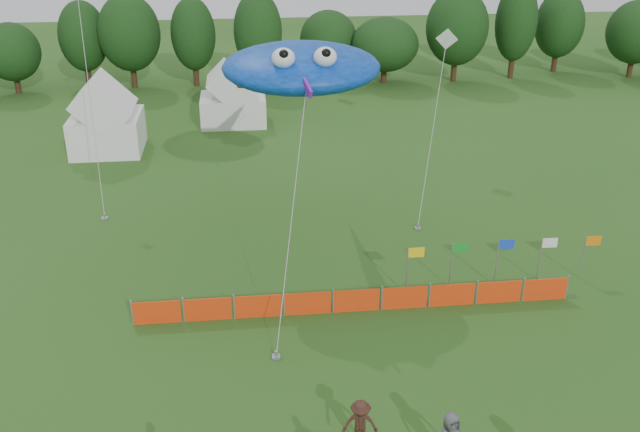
{
  "coord_description": "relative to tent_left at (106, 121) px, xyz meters",
  "views": [
    {
      "loc": [
        -2.55,
        -16.78,
        15.83
      ],
      "look_at": [
        0.0,
        6.0,
        5.2
      ],
      "focal_mm": 40.0,
      "sensor_mm": 36.0,
      "label": 1
    }
  ],
  "objects": [
    {
      "name": "flag_row",
      "position": [
        19.52,
        -19.79,
        -0.55
      ],
      "size": [
        8.73,
        0.57,
        2.22
      ],
      "color": "gray",
      "rests_on": "ground"
    },
    {
      "name": "treeline",
      "position": [
        13.01,
        15.96,
        2.18
      ],
      "size": [
        104.57,
        8.78,
        8.36
      ],
      "color": "#382314",
      "rests_on": "ground"
    },
    {
      "name": "tent_right",
      "position": [
        8.17,
        5.07,
        -0.31
      ],
      "size": [
        4.75,
        3.8,
        3.35
      ],
      "color": "silver",
      "rests_on": "ground"
    },
    {
      "name": "small_kite_dark",
      "position": [
        0.74,
        -7.23,
        5.1
      ],
      "size": [
        1.75,
        7.21,
        13.59
      ],
      "color": "black",
      "rests_on": "ground"
    },
    {
      "name": "spectator_c",
      "position": [
        11.98,
        -28.89,
        -1.14
      ],
      "size": [
        1.2,
        0.8,
        1.72
      ],
      "primitive_type": "imported",
      "rotation": [
        0.0,
        0.0,
        -0.15
      ],
      "color": "#371E16",
      "rests_on": "ground"
    },
    {
      "name": "stingray_kite",
      "position": [
        11.47,
        -15.11,
        6.78
      ],
      "size": [
        7.02,
        17.66,
        10.03
      ],
      "color": "blue",
      "rests_on": "ground"
    },
    {
      "name": "barrier_fence",
      "position": [
        13.09,
        -21.21,
        -1.5
      ],
      "size": [
        17.9,
        0.06,
        1.0
      ],
      "color": "red",
      "rests_on": "ground"
    },
    {
      "name": "small_kite_white",
      "position": [
        20.15,
        -6.58,
        3.55
      ],
      "size": [
        4.55,
        10.39,
        8.21
      ],
      "color": "silver",
      "rests_on": "ground"
    },
    {
      "name": "tent_left",
      "position": [
        0.0,
        0.0,
        0.0
      ],
      "size": [
        4.5,
        4.5,
        3.97
      ],
      "color": "white",
      "rests_on": "ground"
    }
  ]
}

